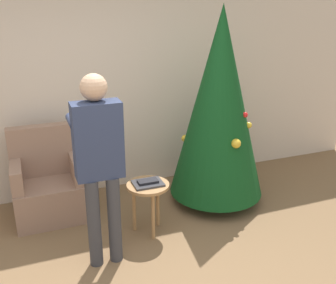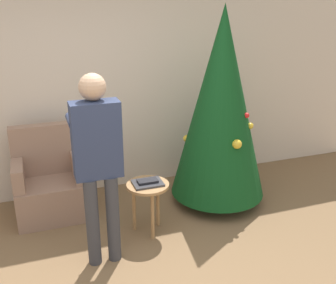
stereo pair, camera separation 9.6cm
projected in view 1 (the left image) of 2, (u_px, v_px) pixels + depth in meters
The scene contains 7 objects.
wall_back at pixel (82, 86), 4.62m from camera, with size 8.00×0.06×2.70m.
christmas_tree at pixel (219, 104), 4.39m from camera, with size 1.10×1.10×2.28m.
armchair at pixel (49, 186), 4.36m from camera, with size 0.75×0.61×1.01m.
person_standing at pixel (99, 155), 3.37m from camera, with size 0.43×0.57×1.75m.
side_stool at pixel (148, 192), 4.00m from camera, with size 0.44×0.44×0.55m.
laptop at pixel (148, 183), 3.97m from camera, with size 0.30×0.23×0.02m.
book at pixel (148, 181), 3.96m from camera, with size 0.20×0.11×0.02m.
Camera 1 is at (-0.69, -2.40, 2.31)m, focal length 42.00 mm.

